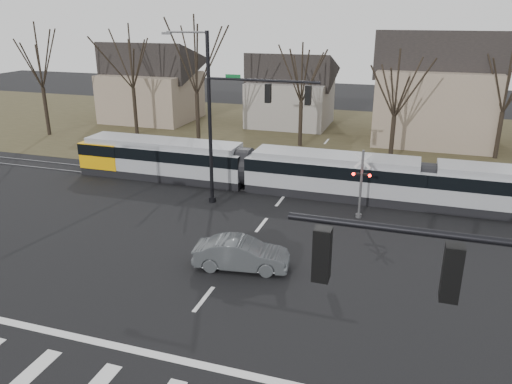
% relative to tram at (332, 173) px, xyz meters
% --- Properties ---
extents(ground, '(140.00, 140.00, 0.00)m').
position_rel_tram_xyz_m(ground, '(-2.81, -16.00, -1.49)').
color(ground, black).
extents(grass_verge, '(140.00, 28.00, 0.01)m').
position_rel_tram_xyz_m(grass_verge, '(-2.81, 16.00, -1.48)').
color(grass_verge, '#38331E').
rests_on(grass_verge, ground).
extents(stop_line, '(28.00, 0.35, 0.01)m').
position_rel_tram_xyz_m(stop_line, '(-2.81, -17.80, -1.48)').
color(stop_line, silver).
rests_on(stop_line, ground).
extents(lane_dashes, '(0.18, 30.00, 0.01)m').
position_rel_tram_xyz_m(lane_dashes, '(-2.81, -0.00, -1.48)').
color(lane_dashes, silver).
rests_on(lane_dashes, ground).
extents(rail_pair, '(90.00, 1.52, 0.06)m').
position_rel_tram_xyz_m(rail_pair, '(-2.81, -0.20, -1.46)').
color(rail_pair, '#59595E').
rests_on(rail_pair, ground).
extents(tram, '(36.00, 2.67, 2.73)m').
position_rel_tram_xyz_m(tram, '(0.00, 0.00, 0.00)').
color(tram, gray).
rests_on(tram, ground).
extents(sedan, '(2.82, 4.82, 1.44)m').
position_rel_tram_xyz_m(sedan, '(-2.22, -11.00, -0.77)').
color(sedan, '#44474A').
rests_on(sedan, ground).
extents(signal_pole_far, '(9.28, 0.44, 10.20)m').
position_rel_tram_xyz_m(signal_pole_far, '(-5.22, -3.50, 4.21)').
color(signal_pole_far, black).
rests_on(signal_pole_far, ground).
extents(rail_crossing_signal, '(1.08, 0.36, 4.00)m').
position_rel_tram_xyz_m(rail_crossing_signal, '(2.19, -3.21, 0.40)').
color(rail_crossing_signal, '#59595B').
rests_on(rail_crossing_signal, ground).
extents(tree_row, '(59.20, 7.20, 10.00)m').
position_rel_tram_xyz_m(tree_row, '(-0.81, 10.00, 3.51)').
color(tree_row, black).
rests_on(tree_row, ground).
extents(house_a, '(9.72, 8.64, 8.60)m').
position_rel_tram_xyz_m(house_a, '(-22.81, 18.00, 2.98)').
color(house_a, gray).
rests_on(house_a, ground).
extents(house_b, '(8.64, 7.56, 7.65)m').
position_rel_tram_xyz_m(house_b, '(-7.81, 20.00, 2.48)').
color(house_b, gray).
rests_on(house_b, ground).
extents(house_c, '(10.80, 8.64, 10.10)m').
position_rel_tram_xyz_m(house_c, '(6.19, 17.00, 3.75)').
color(house_c, gray).
rests_on(house_c, ground).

